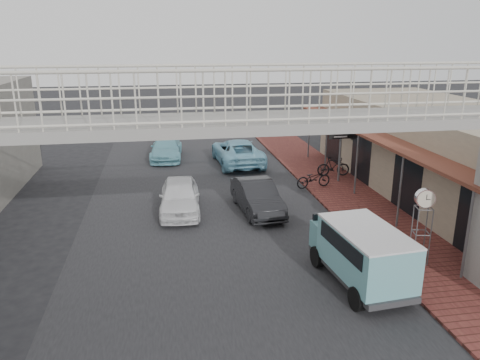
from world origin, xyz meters
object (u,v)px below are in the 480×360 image
object	(u,v)px
white_hatchback	(180,196)
arrow_sign	(357,129)
dark_sedan	(257,197)
motorcycle_far	(333,166)
street_clock	(425,202)
angkot_curb	(237,152)
angkot_far	(166,148)
angkot_van	(362,248)
motorcycle_near	(313,178)

from	to	relation	value
white_hatchback	arrow_sign	bearing A→B (deg)	20.74
dark_sedan	motorcycle_far	size ratio (longest dim) A/B	2.37
motorcycle_far	street_clock	xyz separation A→B (m)	(-0.81, -9.76, 1.53)
dark_sedan	angkot_curb	distance (m)	7.79
angkot_curb	street_clock	size ratio (longest dim) A/B	2.10
angkot_far	arrow_sign	distance (m)	11.39
angkot_van	motorcycle_far	world-z (taller)	angkot_van
street_clock	angkot_van	bearing A→B (deg)	-148.76
white_hatchback	angkot_far	world-z (taller)	white_hatchback
street_clock	arrow_sign	xyz separation A→B (m)	(1.55, 8.86, 0.55)
angkot_van	street_clock	world-z (taller)	street_clock
street_clock	white_hatchback	bearing A→B (deg)	151.37
white_hatchback	motorcycle_far	size ratio (longest dim) A/B	2.39
white_hatchback	dark_sedan	world-z (taller)	white_hatchback
angkot_van	arrow_sign	xyz separation A→B (m)	(3.87, 9.70, 1.53)
motorcycle_near	motorcycle_far	bearing A→B (deg)	-54.94
angkot_curb	arrow_sign	world-z (taller)	arrow_sign
angkot_curb	angkot_far	world-z (taller)	angkot_curb
angkot_van	arrow_sign	size ratio (longest dim) A/B	1.20
angkot_curb	dark_sedan	bearing A→B (deg)	84.23
white_hatchback	angkot_curb	size ratio (longest dim) A/B	0.78
dark_sedan	angkot_van	bearing A→B (deg)	-79.35
angkot_far	angkot_van	size ratio (longest dim) A/B	1.13
angkot_far	motorcycle_far	bearing A→B (deg)	-29.27
dark_sedan	arrow_sign	xyz separation A→B (m)	(5.62, 3.29, 2.03)
white_hatchback	dark_sedan	xyz separation A→B (m)	(3.16, -0.52, -0.03)
angkot_curb	motorcycle_near	xyz separation A→B (m)	(2.79, -5.32, -0.16)
motorcycle_far	white_hatchback	bearing A→B (deg)	120.57
white_hatchback	street_clock	xyz separation A→B (m)	(7.24, -6.09, 1.46)
dark_sedan	arrow_sign	world-z (taller)	arrow_sign
street_clock	arrow_sign	size ratio (longest dim) A/B	0.77
dark_sedan	angkot_van	distance (m)	6.66
motorcycle_far	arrow_sign	distance (m)	2.38
angkot_curb	motorcycle_far	bearing A→B (deg)	138.57
motorcycle_near	street_clock	world-z (taller)	street_clock
white_hatchback	motorcycle_far	world-z (taller)	white_hatchback
white_hatchback	angkot_curb	world-z (taller)	angkot_curb
motorcycle_near	street_clock	size ratio (longest dim) A/B	0.72
motorcycle_far	arrow_sign	world-z (taller)	arrow_sign
dark_sedan	street_clock	xyz separation A→B (m)	(4.07, -5.57, 1.48)
dark_sedan	angkot_curb	bearing A→B (deg)	81.98
white_hatchback	angkot_curb	xyz separation A→B (m)	(3.62, 7.25, 0.03)
angkot_curb	motorcycle_far	xyz separation A→B (m)	(4.43, -3.59, -0.11)
dark_sedan	motorcycle_far	bearing A→B (deg)	35.90
white_hatchback	angkot_van	xyz separation A→B (m)	(4.92, -6.93, 0.47)
angkot_far	arrow_sign	xyz separation A→B (m)	(9.15, -6.45, 2.06)
angkot_far	motorcycle_far	world-z (taller)	angkot_far
angkot_curb	motorcycle_near	distance (m)	6.01
dark_sedan	arrow_sign	bearing A→B (deg)	25.65
street_clock	arrow_sign	distance (m)	9.01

